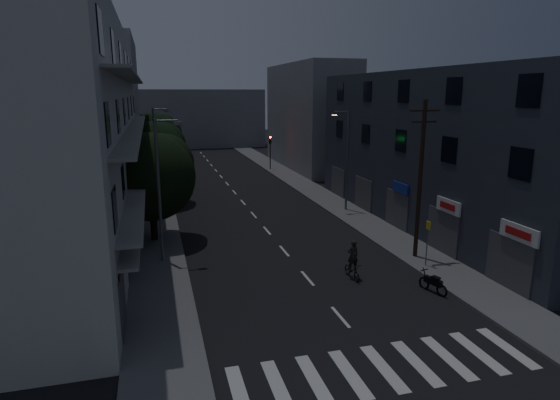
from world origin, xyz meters
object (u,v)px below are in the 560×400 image
bus_stop_sign (428,235)px  motorcycle (433,284)px  utility_pole (420,177)px  cyclist (352,266)px

bus_stop_sign → motorcycle: size_ratio=1.50×
utility_pole → motorcycle: size_ratio=5.33×
utility_pole → motorcycle: utility_pole is taller
bus_stop_sign → motorcycle: (-1.48, -2.97, -1.45)m
cyclist → motorcycle: bearing=-43.8°
motorcycle → cyclist: cyclist is taller
utility_pole → bus_stop_sign: (-0.25, -1.52, -2.98)m
bus_stop_sign → motorcycle: bearing=-116.4°
motorcycle → utility_pole: bearing=52.6°
utility_pole → cyclist: (-4.80, -1.83, -4.17)m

